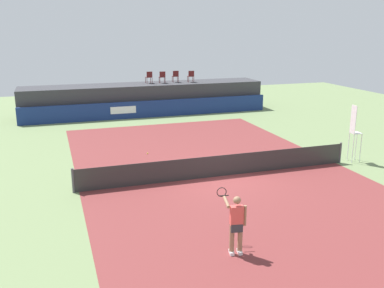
% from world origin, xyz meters
% --- Properties ---
extents(ground_plane, '(48.00, 48.00, 0.00)m').
position_xyz_m(ground_plane, '(0.00, 3.00, 0.00)').
color(ground_plane, '#6B7F51').
extents(court_inner, '(12.00, 22.00, 0.00)m').
position_xyz_m(court_inner, '(0.00, 0.00, 0.00)').
color(court_inner, maroon).
rests_on(court_inner, ground).
extents(sponsor_wall, '(18.00, 0.22, 1.20)m').
position_xyz_m(sponsor_wall, '(-0.01, 13.50, 0.60)').
color(sponsor_wall, navy).
rests_on(sponsor_wall, ground).
extents(spectator_platform, '(18.00, 2.80, 2.20)m').
position_xyz_m(spectator_platform, '(0.00, 15.30, 1.10)').
color(spectator_platform, '#38383D').
rests_on(spectator_platform, ground).
extents(spectator_chair_far_left, '(0.47, 0.47, 0.89)m').
position_xyz_m(spectator_chair_far_left, '(0.42, 15.44, 2.69)').
color(spectator_chair_far_left, '#561919').
rests_on(spectator_chair_far_left, spectator_platform).
extents(spectator_chair_left, '(0.48, 0.48, 0.89)m').
position_xyz_m(spectator_chair_left, '(1.38, 15.21, 2.69)').
color(spectator_chair_left, '#561919').
rests_on(spectator_chair_left, spectator_platform).
extents(spectator_chair_center, '(0.48, 0.48, 0.89)m').
position_xyz_m(spectator_chair_center, '(2.48, 15.41, 2.69)').
color(spectator_chair_center, '#561919').
rests_on(spectator_chair_center, spectator_platform).
extents(spectator_chair_right, '(0.48, 0.48, 0.89)m').
position_xyz_m(spectator_chair_right, '(3.61, 15.05, 2.69)').
color(spectator_chair_right, '#561919').
rests_on(spectator_chair_right, spectator_platform).
extents(umpire_chair, '(0.49, 0.49, 2.76)m').
position_xyz_m(umpire_chair, '(6.89, 0.01, 1.59)').
color(umpire_chair, white).
rests_on(umpire_chair, ground).
extents(tennis_net, '(12.40, 0.02, 0.95)m').
position_xyz_m(tennis_net, '(0.00, 0.00, 0.47)').
color(tennis_net, '#2D2D2D').
rests_on(tennis_net, ground).
extents(net_post_near, '(0.10, 0.10, 1.00)m').
position_xyz_m(net_post_near, '(-6.20, 0.00, 0.50)').
color(net_post_near, '#4C4C51').
rests_on(net_post_near, ground).
extents(net_post_far, '(0.10, 0.10, 1.00)m').
position_xyz_m(net_post_far, '(6.20, 0.00, 0.50)').
color(net_post_far, '#4C4C51').
rests_on(net_post_far, ground).
extents(tennis_player, '(0.57, 1.21, 1.77)m').
position_xyz_m(tennis_player, '(-2.07, -6.35, 0.96)').
color(tennis_player, white).
rests_on(tennis_player, court_inner).
extents(tennis_ball, '(0.07, 0.07, 0.07)m').
position_xyz_m(tennis_ball, '(-2.26, 4.33, 0.04)').
color(tennis_ball, '#D8EA33').
rests_on(tennis_ball, court_inner).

